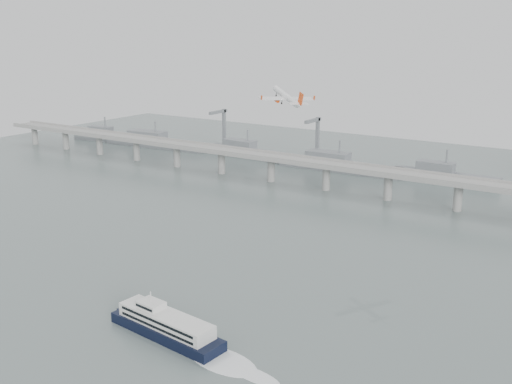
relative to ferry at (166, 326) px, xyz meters
The scene contains 5 objects.
ground 44.99m from the ferry, 115.11° to the left, with size 900.00×900.00×0.00m, color slate.
bridge 241.72m from the ferry, 94.79° to the left, with size 800.00×22.00×23.90m.
distant_fleet 351.85m from the ferry, 119.71° to the left, with size 453.00×60.90×40.00m.
ferry is the anchor object (origin of this frame).
airliner 132.29m from the ferry, 92.99° to the left, with size 30.05×28.61×10.78m.
Camera 1 is at (169.17, -204.08, 120.41)m, focal length 42.00 mm.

